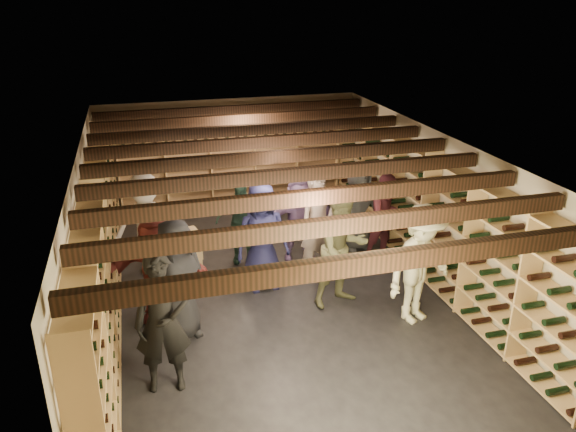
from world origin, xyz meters
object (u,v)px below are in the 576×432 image
at_px(crate_stack_right, 330,237).
at_px(person_12, 358,206).
at_px(person_11, 299,218).
at_px(crate_stack_left, 185,249).
at_px(person_6, 262,237).
at_px(person_7, 318,224).
at_px(person_9, 147,224).
at_px(person_8, 387,217).
at_px(crate_loose, 320,227).
at_px(person_0, 178,280).
at_px(person_10, 241,222).
at_px(person_2, 343,250).
at_px(person_3, 420,265).
at_px(person_1, 163,323).
at_px(person_5, 157,270).

xyz_separation_m(crate_stack_right, person_12, (0.50, -0.05, 0.59)).
bearing_deg(person_11, crate_stack_left, 175.32).
bearing_deg(crate_stack_left, person_6, -40.88).
bearing_deg(person_7, person_9, 147.28).
distance_m(person_8, person_9, 4.13).
relative_size(crate_stack_left, person_6, 0.39).
distance_m(crate_loose, person_11, 1.41).
xyz_separation_m(person_9, person_11, (2.61, -0.14, -0.11)).
bearing_deg(person_7, person_0, -168.46).
bearing_deg(person_11, person_7, -81.62).
bearing_deg(crate_stack_left, person_10, 0.00).
distance_m(person_7, person_8, 1.40).
relative_size(crate_stack_right, person_2, 0.33).
height_order(crate_loose, person_3, person_3).
bearing_deg(person_12, person_7, -154.82).
relative_size(person_2, person_12, 1.07).
bearing_deg(person_3, person_10, 107.88).
distance_m(crate_loose, person_7, 2.00).
bearing_deg(person_1, person_7, 45.71).
distance_m(crate_stack_left, person_5, 1.74).
relative_size(person_8, person_10, 1.06).
bearing_deg(person_12, person_3, -104.58).
bearing_deg(person_8, person_1, -159.63).
xyz_separation_m(crate_stack_left, crate_stack_right, (2.65, 0.00, -0.08)).
xyz_separation_m(person_1, person_5, (0.01, 1.55, -0.08)).
height_order(person_0, person_12, person_0).
bearing_deg(person_9, person_0, -81.45).
bearing_deg(person_3, person_11, 92.40).
bearing_deg(person_8, person_10, 154.90).
xyz_separation_m(person_3, person_11, (-1.06, 2.43, -0.13)).
height_order(person_5, person_12, person_12).
xyz_separation_m(person_2, person_11, (-0.18, 1.69, -0.13)).
bearing_deg(crate_loose, person_1, -129.46).
distance_m(crate_stack_right, person_6, 1.91).
distance_m(person_0, person_12, 3.97).
bearing_deg(person_1, person_3, 14.02).
bearing_deg(person_10, crate_stack_right, 12.14).
height_order(person_0, person_9, person_9).
distance_m(person_11, person_12, 1.14).
relative_size(person_3, person_5, 1.09).
distance_m(person_10, person_12, 2.16).
xyz_separation_m(crate_stack_left, person_7, (2.13, -0.85, 0.59)).
bearing_deg(crate_stack_right, crate_loose, 83.63).
distance_m(crate_stack_right, person_11, 0.83).
height_order(person_3, person_9, person_3).
height_order(crate_stack_right, person_10, person_10).
relative_size(person_5, person_6, 0.93).
height_order(person_2, person_9, person_2).
distance_m(person_9, person_10, 1.59).
distance_m(person_1, person_5, 1.55).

